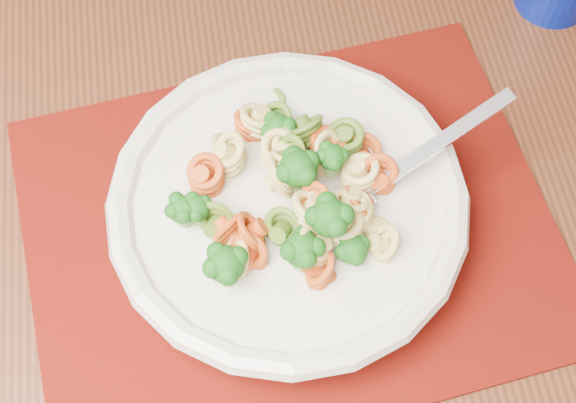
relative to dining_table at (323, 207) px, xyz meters
name	(u,v)px	position (x,y,z in m)	size (l,w,h in m)	color
dining_table	(323,207)	(0.00, 0.00, 0.00)	(1.52, 1.12, 0.78)	#512616
placemat	(290,230)	(-0.06, -0.06, 0.11)	(0.40, 0.31, 0.00)	#500F03
pasta_bowl	(288,207)	(-0.06, -0.06, 0.14)	(0.27, 0.27, 0.05)	beige
pasta_broccoli_heap	(288,198)	(-0.06, -0.06, 0.16)	(0.23, 0.23, 0.06)	#DBC56C
fork	(355,200)	(-0.01, -0.08, 0.16)	(0.19, 0.02, 0.01)	silver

